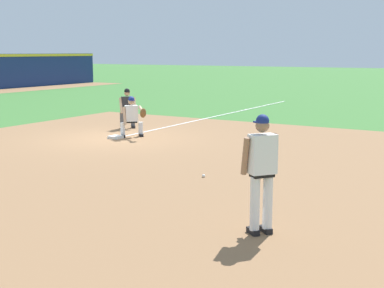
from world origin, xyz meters
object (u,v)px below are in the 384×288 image
umpire (127,107)px  pitcher (262,167)px  first_base_bag (116,137)px  first_baseman (133,115)px  baseball (204,176)px

umpire → pitcher: bearing=-132.8°
first_base_bag → first_baseman: size_ratio=0.28×
baseball → pitcher: size_ratio=0.04×
first_baseman → umpire: 2.11m
baseball → pitcher: bearing=-137.3°
first_base_bag → baseball: (-3.27, -5.11, -0.01)m
baseball → umpire: umpire is taller
pitcher → first_baseman: bearing=48.3°
first_base_bag → umpire: size_ratio=0.26×
pitcher → first_baseman: pitcher is taller
first_baseman → umpire: size_ratio=0.92×
first_base_bag → first_baseman: (0.51, -0.32, 0.69)m
baseball → first_baseman: size_ratio=0.06×
umpire → baseball: bearing=-130.7°
first_base_bag → baseball: bearing=-122.6°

